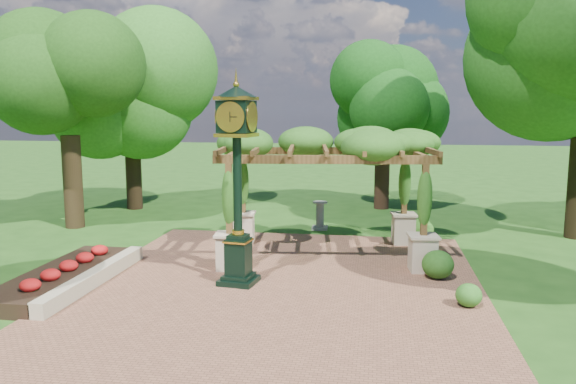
# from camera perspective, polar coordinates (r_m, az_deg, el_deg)

# --- Properties ---
(ground) EXTENTS (120.00, 120.00, 0.00)m
(ground) POSITION_cam_1_polar(r_m,az_deg,el_deg) (13.17, -1.76, -11.11)
(ground) COLOR #1E4714
(ground) RESTS_ON ground
(brick_plaza) EXTENTS (10.00, 12.00, 0.04)m
(brick_plaza) POSITION_cam_1_polar(r_m,az_deg,el_deg) (14.10, -0.98, -9.69)
(brick_plaza) COLOR brown
(brick_plaza) RESTS_ON ground
(border_wall) EXTENTS (0.35, 5.00, 0.40)m
(border_wall) POSITION_cam_1_polar(r_m,az_deg,el_deg) (15.07, -19.01, -8.24)
(border_wall) COLOR #C6B793
(border_wall) RESTS_ON ground
(flower_bed) EXTENTS (1.50, 5.00, 0.36)m
(flower_bed) POSITION_cam_1_polar(r_m,az_deg,el_deg) (15.51, -21.97, -8.00)
(flower_bed) COLOR red
(flower_bed) RESTS_ON ground
(pedestal_clock) EXTENTS (1.11, 1.11, 5.02)m
(pedestal_clock) POSITION_cam_1_polar(r_m,az_deg,el_deg) (13.84, -5.19, 2.58)
(pedestal_clock) COLOR black
(pedestal_clock) RESTS_ON brick_plaza
(pergola) EXTENTS (6.52, 4.54, 3.84)m
(pergola) POSITION_cam_1_polar(r_m,az_deg,el_deg) (16.57, 3.78, 4.07)
(pergola) COLOR beige
(pergola) RESTS_ON brick_plaza
(sundial) EXTENTS (0.59, 0.59, 1.03)m
(sundial) POSITION_cam_1_polar(r_m,az_deg,el_deg) (20.75, 3.26, -2.57)
(sundial) COLOR gray
(sundial) RESTS_ON ground
(shrub_front) EXTENTS (0.58, 0.58, 0.52)m
(shrub_front) POSITION_cam_1_polar(r_m,az_deg,el_deg) (13.31, 17.89, -9.95)
(shrub_front) COLOR #29621C
(shrub_front) RESTS_ON brick_plaza
(shrub_mid) EXTENTS (0.93, 0.93, 0.74)m
(shrub_mid) POSITION_cam_1_polar(r_m,az_deg,el_deg) (15.17, 14.98, -7.13)
(shrub_mid) COLOR #214B15
(shrub_mid) RESTS_ON brick_plaza
(shrub_back) EXTENTS (0.91, 0.91, 0.72)m
(shrub_back) POSITION_cam_1_polar(r_m,az_deg,el_deg) (19.38, 13.42, -3.74)
(shrub_back) COLOR #316C1F
(shrub_back) RESTS_ON brick_plaza
(tree_west_near) EXTENTS (3.93, 3.93, 8.89)m
(tree_west_near) POSITION_cam_1_polar(r_m,az_deg,el_deg) (22.26, -21.62, 12.17)
(tree_west_near) COLOR #372816
(tree_west_near) RESTS_ON ground
(tree_west_far) EXTENTS (4.79, 4.79, 7.45)m
(tree_west_far) POSITION_cam_1_polar(r_m,az_deg,el_deg) (25.63, -15.72, 9.71)
(tree_west_far) COLOR black
(tree_west_far) RESTS_ON ground
(tree_north) EXTENTS (4.05, 4.05, 6.72)m
(tree_north) POSITION_cam_1_polar(r_m,az_deg,el_deg) (25.09, 9.70, 8.76)
(tree_north) COLOR #351F15
(tree_north) RESTS_ON ground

